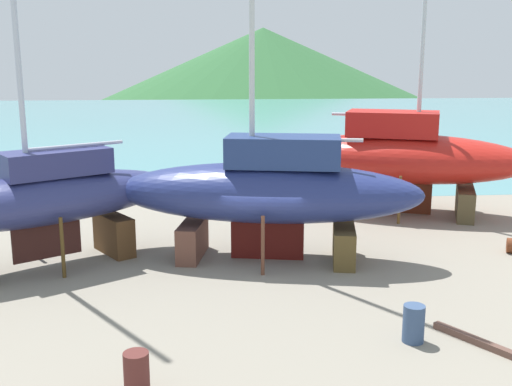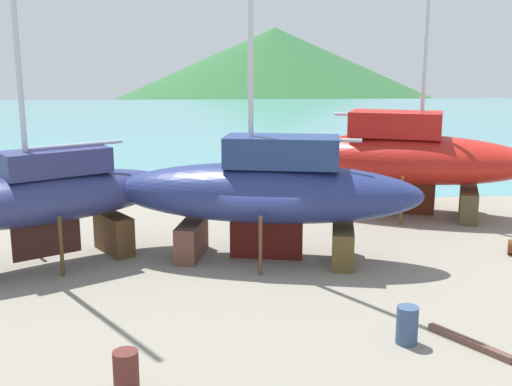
{
  "view_description": "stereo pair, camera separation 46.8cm",
  "coord_description": "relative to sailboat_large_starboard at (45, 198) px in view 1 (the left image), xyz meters",
  "views": [
    {
      "loc": [
        -1.77,
        -19.39,
        6.69
      ],
      "look_at": [
        0.12,
        2.6,
        1.9
      ],
      "focal_mm": 43.28,
      "sensor_mm": 36.0,
      "label": 1
    },
    {
      "loc": [
        -1.3,
        -19.42,
        6.69
      ],
      "look_at": [
        0.12,
        2.6,
        1.9
      ],
      "focal_mm": 43.28,
      "sensor_mm": 36.0,
      "label": 2
    }
  ],
  "objects": [
    {
      "name": "sailboat_mid_port",
      "position": [
        13.81,
        6.11,
        0.22
      ],
      "size": [
        11.28,
        7.18,
        17.32
      ],
      "rotation": [
        0.0,
        0.0,
        -0.37
      ],
      "color": "brown",
      "rests_on": "ground"
    },
    {
      "name": "sailboat_large_starboard",
      "position": [
        0.0,
        0.0,
        0.0
      ],
      "size": [
        9.22,
        7.21,
        16.47
      ],
      "rotation": [
        0.0,
        0.0,
        3.72
      ],
      "color": "#433E28",
      "rests_on": "ground"
    },
    {
      "name": "ground_plane",
      "position": [
        6.9,
        -2.82,
        -2.31
      ],
      "size": [
        48.37,
        48.37,
        0.0
      ],
      "primitive_type": "plane",
      "color": "gray"
    },
    {
      "name": "barrel_rust_near",
      "position": [
        3.69,
        -8.3,
        -1.86
      ],
      "size": [
        0.72,
        0.72,
        0.9
      ],
      "primitive_type": "cylinder",
      "rotation": [
        0.0,
        0.0,
        2.08
      ],
      "color": "#552622",
      "rests_on": "ground"
    },
    {
      "name": "barrel_blue_faded",
      "position": [
        10.1,
        -6.47,
        -1.84
      ],
      "size": [
        0.53,
        0.53,
        0.93
      ],
      "primitive_type": "cylinder",
      "rotation": [
        0.0,
        0.0,
        1.55
      ],
      "color": "#364C70",
      "rests_on": "ground"
    },
    {
      "name": "timber_long_fore",
      "position": [
        11.55,
        -6.7,
        -2.22
      ],
      "size": [
        1.38,
        2.02,
        0.16
      ],
      "primitive_type": "cube",
      "rotation": [
        0.0,
        0.0,
        2.14
      ],
      "color": "brown",
      "rests_on": "ground"
    },
    {
      "name": "sea_water",
      "position": [
        6.9,
        47.83,
        -2.31
      ],
      "size": [
        167.62,
        77.1,
        0.01
      ],
      "primitive_type": "cube",
      "color": "teal",
      "rests_on": "ground"
    },
    {
      "name": "headland_hill",
      "position": [
        23.03,
        164.22,
        -2.31
      ],
      "size": [
        144.73,
        144.73,
        31.5
      ],
      "primitive_type": "cone",
      "color": "#2D5F32",
      "rests_on": "ground"
    },
    {
      "name": "sailboat_far_slipway",
      "position": [
        7.28,
        0.11,
        0.1
      ],
      "size": [
        10.71,
        4.81,
        17.94
      ],
      "rotation": [
        0.0,
        0.0,
        2.95
      ],
      "color": "brown",
      "rests_on": "ground"
    }
  ]
}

